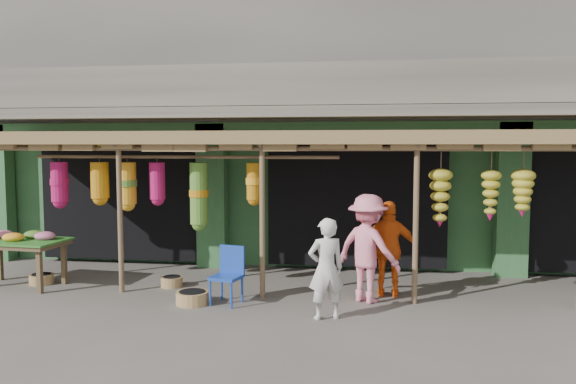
# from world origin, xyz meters

# --- Properties ---
(ground) EXTENTS (80.00, 80.00, 0.00)m
(ground) POSITION_xyz_m (0.00, 0.00, 0.00)
(ground) COLOR #514C47
(ground) RESTS_ON ground
(building) EXTENTS (16.40, 6.80, 7.00)m
(building) POSITION_xyz_m (-0.00, 4.87, 3.37)
(building) COLOR gray
(building) RESTS_ON ground
(awning) EXTENTS (14.00, 2.70, 2.79)m
(awning) POSITION_xyz_m (-0.14, 0.80, 2.58)
(awning) COLOR brown
(awning) RESTS_ON ground
(flower_table) EXTENTS (1.74, 1.11, 1.00)m
(flower_table) POSITION_xyz_m (-5.99, -0.07, 0.81)
(flower_table) COLOR brown
(flower_table) RESTS_ON ground
(blue_chair) EXTENTS (0.53, 0.54, 0.93)m
(blue_chair) POSITION_xyz_m (-1.98, -0.59, 0.52)
(blue_chair) COLOR #193CA3
(blue_chair) RESTS_ON ground
(basket_left) EXTENTS (0.54, 0.54, 0.18)m
(basket_left) POSITION_xyz_m (-5.72, 0.13, 0.09)
(basket_left) COLOR brown
(basket_left) RESTS_ON ground
(basket_mid) EXTENTS (0.60, 0.60, 0.20)m
(basket_mid) POSITION_xyz_m (-2.55, -0.75, 0.10)
(basket_mid) COLOR olive
(basket_mid) RESTS_ON ground
(basket_right) EXTENTS (0.41, 0.41, 0.18)m
(basket_right) POSITION_xyz_m (-3.27, 0.29, 0.09)
(basket_right) COLOR #9B7448
(basket_right) RESTS_ON ground
(person_front) EXTENTS (0.64, 0.54, 1.50)m
(person_front) POSITION_xyz_m (-0.36, -1.21, 0.75)
(person_front) COLOR silver
(person_front) RESTS_ON ground
(person_vendor) EXTENTS (0.97, 0.44, 1.62)m
(person_vendor) POSITION_xyz_m (0.61, 0.18, 0.81)
(person_vendor) COLOR orange
(person_vendor) RESTS_ON ground
(person_shopper) EXTENTS (1.31, 1.17, 1.76)m
(person_shopper) POSITION_xyz_m (0.25, -0.19, 0.88)
(person_shopper) COLOR pink
(person_shopper) RESTS_ON ground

